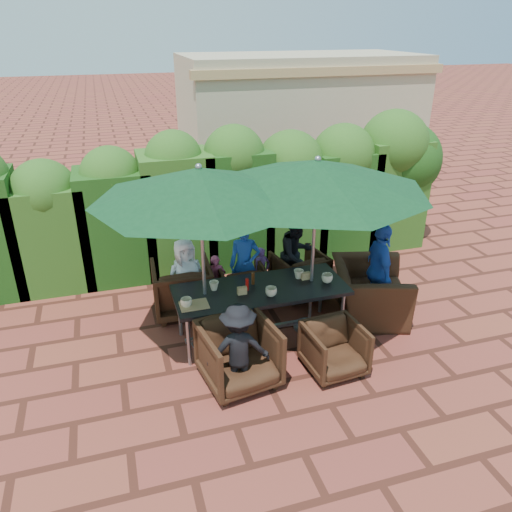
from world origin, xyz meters
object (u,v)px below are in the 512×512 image
object	(u,v)px
dining_table	(261,293)
chair_far_mid	(241,282)
chair_near_right	(335,347)
chair_far_right	(299,272)
umbrella_right	(317,175)
chair_far_left	(182,286)
chair_end_right	(370,284)
umbrella_left	(199,184)
chair_near_left	(239,352)

from	to	relation	value
dining_table	chair_far_mid	distance (m)	1.01
chair_far_mid	chair_near_right	bearing A→B (deg)	110.29
chair_far_right	chair_near_right	size ratio (longest dim) A/B	1.09
chair_far_right	chair_near_right	world-z (taller)	chair_far_right
chair_far_mid	chair_near_right	size ratio (longest dim) A/B	1.02
umbrella_right	chair_near_right	world-z (taller)	umbrella_right
chair_far_left	chair_end_right	xyz separation A→B (m)	(2.59, -0.87, 0.08)
chair_far_right	chair_far_mid	bearing A→B (deg)	-8.77
dining_table	chair_near_right	distance (m)	1.21
chair_far_right	chair_end_right	xyz separation A→B (m)	(0.74, -0.90, 0.13)
chair_far_mid	chair_far_left	bearing A→B (deg)	2.06
chair_near_right	chair_end_right	world-z (taller)	chair_end_right
chair_far_mid	chair_end_right	distance (m)	1.92
umbrella_left	chair_near_left	xyz separation A→B (m)	(0.20, -0.91, -1.79)
umbrella_right	chair_end_right	xyz separation A→B (m)	(0.96, 0.08, -1.71)
chair_far_mid	dining_table	bearing A→B (deg)	92.27
dining_table	chair_near_left	world-z (taller)	chair_near_left
chair_near_left	umbrella_right	bearing A→B (deg)	24.76
umbrella_left	chair_end_right	world-z (taller)	umbrella_left
chair_end_right	chair_near_right	bearing A→B (deg)	153.73
chair_far_left	chair_far_mid	distance (m)	0.90
umbrella_right	umbrella_left	bearing A→B (deg)	177.20
chair_far_right	chair_end_right	world-z (taller)	chair_end_right
chair_far_mid	chair_near_left	distance (m)	1.88
dining_table	umbrella_right	distance (m)	1.70
umbrella_left	chair_far_right	xyz separation A→B (m)	(1.68, 0.91, -1.83)
umbrella_left	chair_near_right	world-z (taller)	umbrella_left
chair_far_left	chair_near_left	bearing A→B (deg)	104.87
umbrella_left	chair_far_left	bearing A→B (deg)	100.88
chair_far_left	chair_near_right	size ratio (longest dim) A/B	1.24
chair_end_right	chair_far_right	bearing A→B (deg)	58.09
umbrella_right	chair_far_left	bearing A→B (deg)	149.57
dining_table	umbrella_left	distance (m)	1.71
umbrella_right	chair_near_left	size ratio (longest dim) A/B	3.32
chair_far_left	chair_near_right	bearing A→B (deg)	131.79
umbrella_left	chair_far_left	world-z (taller)	umbrella_left
chair_near_right	chair_end_right	bearing A→B (deg)	40.69
chair_far_mid	chair_near_right	world-z (taller)	chair_far_mid
umbrella_left	chair_far_mid	bearing A→B (deg)	50.86
chair_far_mid	umbrella_left	bearing A→B (deg)	52.57
chair_near_right	chair_end_right	size ratio (longest dim) A/B	0.60
chair_far_mid	chair_near_left	world-z (taller)	chair_near_left
chair_near_left	chair_near_right	world-z (taller)	chair_near_left
chair_far_left	chair_end_right	distance (m)	2.73
umbrella_left	umbrella_right	xyz separation A→B (m)	(1.45, -0.07, 0.00)
umbrella_right	chair_far_mid	size ratio (longest dim) A/B	4.00
chair_near_right	chair_far_left	bearing A→B (deg)	124.09
umbrella_right	chair_near_left	distance (m)	2.34
umbrella_right	chair_near_left	world-z (taller)	umbrella_right
chair_far_right	chair_near_left	distance (m)	2.34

